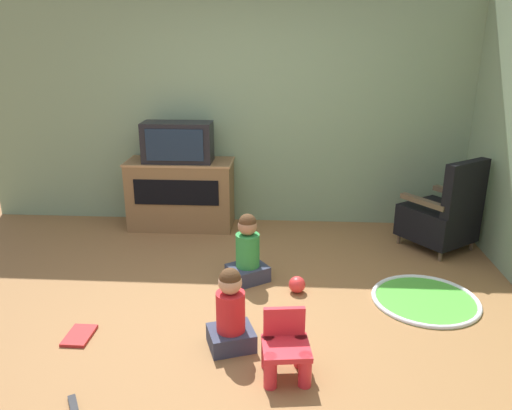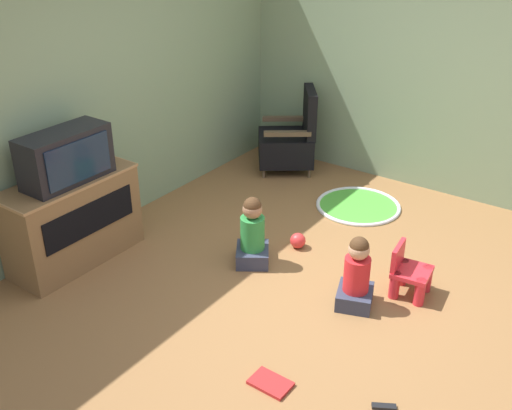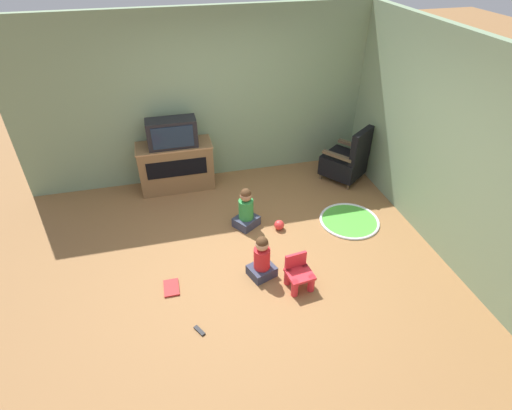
{
  "view_description": "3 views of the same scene",
  "coord_description": "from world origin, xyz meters",
  "px_view_note": "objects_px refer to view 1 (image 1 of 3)",
  "views": [
    {
      "loc": [
        0.41,
        -3.29,
        2.03
      ],
      "look_at": [
        0.18,
        0.31,
        0.81
      ],
      "focal_mm": 35.0,
      "sensor_mm": 36.0,
      "label": 1
    },
    {
      "loc": [
        -3.46,
        -1.92,
        2.79
      ],
      "look_at": [
        -0.2,
        0.4,
        0.74
      ],
      "focal_mm": 42.0,
      "sensor_mm": 36.0,
      "label": 2
    },
    {
      "loc": [
        -0.86,
        -3.71,
        3.54
      ],
      "look_at": [
        0.14,
        0.27,
        0.6
      ],
      "focal_mm": 28.0,
      "sensor_mm": 36.0,
      "label": 3
    }
  ],
  "objects_px": {
    "child_watching_left": "(231,314)",
    "child_watching_center": "(248,252)",
    "book": "(79,336)",
    "remote_control": "(73,404)",
    "television": "(178,142)",
    "toy_ball": "(297,285)",
    "black_armchair": "(442,216)",
    "yellow_kid_chair": "(286,351)",
    "tv_cabinet": "(181,193)"
  },
  "relations": [
    {
      "from": "book",
      "to": "remote_control",
      "type": "bearing_deg",
      "value": -159.86
    },
    {
      "from": "black_armchair",
      "to": "yellow_kid_chair",
      "type": "xyz_separation_m",
      "value": [
        -1.53,
        -2.08,
        -0.18
      ]
    },
    {
      "from": "black_armchair",
      "to": "child_watching_center",
      "type": "height_order",
      "value": "black_armchair"
    },
    {
      "from": "child_watching_center",
      "to": "remote_control",
      "type": "distance_m",
      "value": 1.88
    },
    {
      "from": "black_armchair",
      "to": "yellow_kid_chair",
      "type": "relative_size",
      "value": 2.28
    },
    {
      "from": "tv_cabinet",
      "to": "book",
      "type": "height_order",
      "value": "tv_cabinet"
    },
    {
      "from": "toy_ball",
      "to": "tv_cabinet",
      "type": "bearing_deg",
      "value": 131.01
    },
    {
      "from": "remote_control",
      "to": "toy_ball",
      "type": "bearing_deg",
      "value": -72.54
    },
    {
      "from": "black_armchair",
      "to": "toy_ball",
      "type": "relative_size",
      "value": 6.74
    },
    {
      "from": "black_armchair",
      "to": "yellow_kid_chair",
      "type": "height_order",
      "value": "black_armchair"
    },
    {
      "from": "child_watching_center",
      "to": "child_watching_left",
      "type": "bearing_deg",
      "value": -126.4
    },
    {
      "from": "television",
      "to": "remote_control",
      "type": "relative_size",
      "value": 4.83
    },
    {
      "from": "toy_ball",
      "to": "book",
      "type": "bearing_deg",
      "value": -153.92
    },
    {
      "from": "yellow_kid_chair",
      "to": "toy_ball",
      "type": "xyz_separation_m",
      "value": [
        0.09,
        1.07,
        -0.1
      ]
    },
    {
      "from": "black_armchair",
      "to": "remote_control",
      "type": "xyz_separation_m",
      "value": [
        -2.75,
        -2.45,
        -0.34
      ]
    },
    {
      "from": "tv_cabinet",
      "to": "black_armchair",
      "type": "bearing_deg",
      "value": -9.4
    },
    {
      "from": "yellow_kid_chair",
      "to": "child_watching_center",
      "type": "xyz_separation_m",
      "value": [
        -0.34,
        1.27,
        0.09
      ]
    },
    {
      "from": "television",
      "to": "toy_ball",
      "type": "xyz_separation_m",
      "value": [
        1.27,
        -1.41,
        -0.9
      ]
    },
    {
      "from": "tv_cabinet",
      "to": "television",
      "type": "distance_m",
      "value": 0.58
    },
    {
      "from": "book",
      "to": "toy_ball",
      "type": "bearing_deg",
      "value": -63.31
    },
    {
      "from": "remote_control",
      "to": "yellow_kid_chair",
      "type": "bearing_deg",
      "value": -103.51
    },
    {
      "from": "television",
      "to": "book",
      "type": "xyz_separation_m",
      "value": [
        -0.29,
        -2.17,
        -0.96
      ]
    },
    {
      "from": "remote_control",
      "to": "child_watching_center",
      "type": "bearing_deg",
      "value": -58.66
    },
    {
      "from": "child_watching_left",
      "to": "child_watching_center",
      "type": "relative_size",
      "value": 0.96
    },
    {
      "from": "black_armchair",
      "to": "book",
      "type": "height_order",
      "value": "black_armchair"
    },
    {
      "from": "child_watching_left",
      "to": "child_watching_center",
      "type": "bearing_deg",
      "value": 68.08
    },
    {
      "from": "yellow_kid_chair",
      "to": "remote_control",
      "type": "relative_size",
      "value": 2.72
    },
    {
      "from": "television",
      "to": "child_watching_center",
      "type": "relative_size",
      "value": 1.19
    },
    {
      "from": "yellow_kid_chair",
      "to": "child_watching_left",
      "type": "bearing_deg",
      "value": 136.94
    },
    {
      "from": "tv_cabinet",
      "to": "black_armchair",
      "type": "relative_size",
      "value": 1.22
    },
    {
      "from": "child_watching_center",
      "to": "book",
      "type": "bearing_deg",
      "value": -174.13
    },
    {
      "from": "tv_cabinet",
      "to": "book",
      "type": "bearing_deg",
      "value": -97.43
    },
    {
      "from": "television",
      "to": "remote_control",
      "type": "xyz_separation_m",
      "value": [
        -0.05,
        -2.85,
        -0.96
      ]
    },
    {
      "from": "child_watching_center",
      "to": "toy_ball",
      "type": "bearing_deg",
      "value": -58.55
    },
    {
      "from": "yellow_kid_chair",
      "to": "child_watching_center",
      "type": "bearing_deg",
      "value": 98.03
    },
    {
      "from": "television",
      "to": "child_watching_left",
      "type": "xyz_separation_m",
      "value": [
        0.8,
        -2.21,
        -0.71
      ]
    },
    {
      "from": "tv_cabinet",
      "to": "book",
      "type": "relative_size",
      "value": 4.3
    },
    {
      "from": "child_watching_left",
      "to": "remote_control",
      "type": "relative_size",
      "value": 3.89
    },
    {
      "from": "child_watching_left",
      "to": "child_watching_center",
      "type": "xyz_separation_m",
      "value": [
        0.04,
        0.99,
        0.01
      ]
    },
    {
      "from": "yellow_kid_chair",
      "to": "child_watching_center",
      "type": "distance_m",
      "value": 1.31
    },
    {
      "from": "tv_cabinet",
      "to": "toy_ball",
      "type": "xyz_separation_m",
      "value": [
        1.27,
        -1.45,
        -0.32
      ]
    },
    {
      "from": "child_watching_center",
      "to": "remote_control",
      "type": "height_order",
      "value": "child_watching_center"
    },
    {
      "from": "yellow_kid_chair",
      "to": "television",
      "type": "bearing_deg",
      "value": 108.38
    },
    {
      "from": "child_watching_left",
      "to": "toy_ball",
      "type": "bearing_deg",
      "value": 40.09
    },
    {
      "from": "toy_ball",
      "to": "remote_control",
      "type": "height_order",
      "value": "toy_ball"
    },
    {
      "from": "television",
      "to": "toy_ball",
      "type": "relative_size",
      "value": 5.24
    },
    {
      "from": "yellow_kid_chair",
      "to": "toy_ball",
      "type": "height_order",
      "value": "yellow_kid_chair"
    },
    {
      "from": "child_watching_center",
      "to": "book",
      "type": "height_order",
      "value": "child_watching_center"
    },
    {
      "from": "book",
      "to": "child_watching_center",
      "type": "bearing_deg",
      "value": -49.16
    },
    {
      "from": "television",
      "to": "yellow_kid_chair",
      "type": "xyz_separation_m",
      "value": [
        1.18,
        -2.49,
        -0.8
      ]
    }
  ]
}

